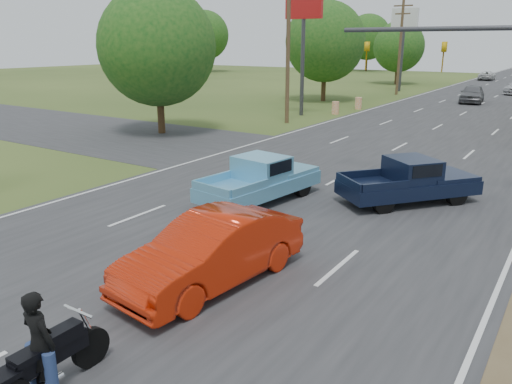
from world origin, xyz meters
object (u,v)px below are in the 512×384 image
Objects in this scene: rider at (40,348)px; navy_pickup at (412,180)px; motorcycle at (39,369)px; distant_car_grey at (472,94)px; red_convertible at (212,252)px; distant_car_white at (487,76)px; blue_pickup at (262,178)px.

rider reaches higher than navy_pickup.
motorcycle is 47.56m from distant_car_grey.
red_convertible is 2.81× the size of rider.
red_convertible is 1.05× the size of distant_car_white.
rider is 11.09m from blue_pickup.
distant_car_white is at bearing 136.32° from navy_pickup.
motorcycle is 0.49× the size of distant_car_white.
navy_pickup reaches higher than distant_car_white.
distant_car_grey is 1.05× the size of distant_car_white.
motorcycle is 0.45× the size of blue_pickup.
blue_pickup is 5.33m from navy_pickup.
navy_pickup is 34.21m from distant_car_grey.
rider reaches higher than blue_pickup.
blue_pickup is at bearing -75.98° from rider.
distant_car_grey is (-2.67, 47.42, -0.03)m from rider.
blue_pickup is at bearing 103.94° from motorcycle.
motorcycle is 0.36m from rider.
blue_pickup reaches higher than distant_car_white.
rider is at bearing -93.28° from distant_car_grey.
blue_pickup is (-2.74, 10.74, -0.06)m from rider.
red_convertible is 4.68m from motorcycle.
red_convertible is 9.12m from navy_pickup.
navy_pickup is 1.04× the size of distant_car_white.
red_convertible is at bearing -63.73° from navy_pickup.
blue_pickup is 1.08× the size of distant_car_white.
blue_pickup is at bearing -109.91° from navy_pickup.
distant_car_white is (-6.64, 75.36, -0.16)m from red_convertible.
navy_pickup is 67.02m from distant_car_white.
distant_car_grey reaches higher than navy_pickup.
red_convertible is 6.66m from blue_pickup.
rider reaches higher than distant_car_white.
red_convertible reaches higher than navy_pickup.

